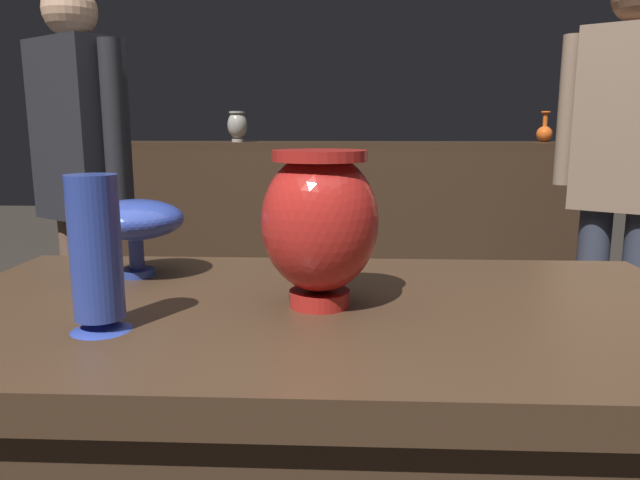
% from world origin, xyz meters
% --- Properties ---
extents(back_display_shelf, '(2.60, 0.40, 0.99)m').
position_xyz_m(back_display_shelf, '(0.00, 2.20, 0.49)').
color(back_display_shelf, '#382619').
rests_on(back_display_shelf, ground_plane).
extents(vase_centerpiece, '(0.17, 0.17, 0.23)m').
position_xyz_m(vase_centerpiece, '(0.00, -0.01, 0.93)').
color(vase_centerpiece, red).
rests_on(vase_centerpiece, display_plinth).
extents(vase_tall_behind, '(0.17, 0.17, 0.14)m').
position_xyz_m(vase_tall_behind, '(-0.34, 0.16, 0.90)').
color(vase_tall_behind, '#2D429E').
rests_on(vase_tall_behind, display_plinth).
extents(vase_left_accent, '(0.08, 0.08, 0.21)m').
position_xyz_m(vase_left_accent, '(-0.28, -0.13, 0.90)').
color(vase_left_accent, '#2D429E').
rests_on(vase_left_accent, display_plinth).
extents(shelf_vase_far_right, '(0.08, 0.08, 0.15)m').
position_xyz_m(shelf_vase_far_right, '(1.04, 2.23, 1.04)').
color(shelf_vase_far_right, '#E55B1E').
rests_on(shelf_vase_far_right, back_display_shelf).
extents(shelf_vase_left, '(0.10, 0.10, 0.15)m').
position_xyz_m(shelf_vase_left, '(-0.52, 2.17, 1.07)').
color(shelf_vase_left, gray).
rests_on(shelf_vase_left, back_display_shelf).
extents(visitor_near_left, '(0.40, 0.33, 1.53)m').
position_xyz_m(visitor_near_left, '(-0.87, 1.13, 0.89)').
color(visitor_near_left, brown).
rests_on(visitor_near_left, ground_plane).
extents(visitor_near_right, '(0.40, 0.33, 1.58)m').
position_xyz_m(visitor_near_right, '(0.99, 1.22, 0.93)').
color(visitor_near_right, '#333847').
rests_on(visitor_near_right, ground_plane).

